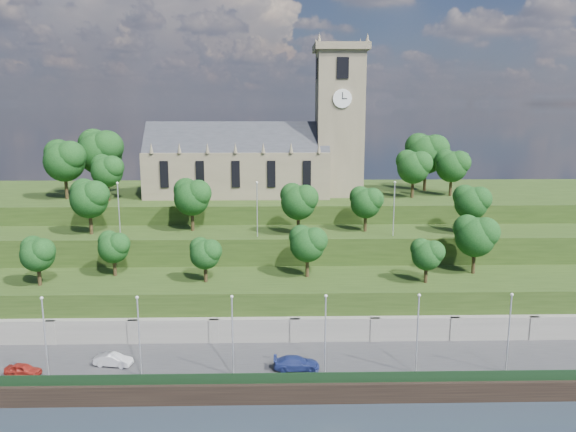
{
  "coord_description": "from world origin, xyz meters",
  "views": [
    {
      "loc": [
        2.71,
        -54.23,
        31.07
      ],
      "look_at": [
        4.59,
        30.0,
        14.24
      ],
      "focal_mm": 35.0,
      "sensor_mm": 36.0,
      "label": 1
    }
  ],
  "objects_px": {
    "car_left": "(23,370)",
    "church": "(265,153)",
    "car_right": "(296,363)",
    "car_middle": "(113,360)"
  },
  "relations": [
    {
      "from": "church",
      "to": "car_left",
      "type": "xyz_separation_m",
      "value": [
        -25.69,
        -42.98,
        -19.85
      ]
    },
    {
      "from": "car_left",
      "to": "church",
      "type": "bearing_deg",
      "value": -21.47
    },
    {
      "from": "church",
      "to": "car_right",
      "type": "xyz_separation_m",
      "value": [
        4.16,
        -42.22,
        -19.78
      ]
    },
    {
      "from": "church",
      "to": "car_middle",
      "type": "bearing_deg",
      "value": -112.02
    },
    {
      "from": "car_left",
      "to": "car_middle",
      "type": "height_order",
      "value": "car_middle"
    },
    {
      "from": "car_left",
      "to": "car_middle",
      "type": "relative_size",
      "value": 0.92
    },
    {
      "from": "car_left",
      "to": "car_right",
      "type": "height_order",
      "value": "car_right"
    },
    {
      "from": "church",
      "to": "car_middle",
      "type": "distance_m",
      "value": 48.32
    },
    {
      "from": "church",
      "to": "car_middle",
      "type": "xyz_separation_m",
      "value": [
        -16.52,
        -40.85,
        -19.82
      ]
    },
    {
      "from": "church",
      "to": "car_right",
      "type": "height_order",
      "value": "church"
    }
  ]
}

